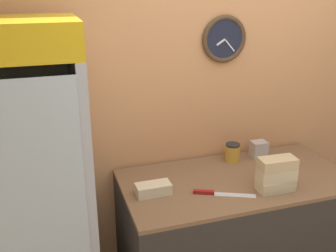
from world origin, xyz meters
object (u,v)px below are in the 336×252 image
sandwich_stack_top (278,164)px  sandwich_stack_bottom (275,185)px  beverage_cooler (27,181)px  condiment_jar (232,152)px  sandwich_flat_left (153,189)px  napkin_dispenser (259,149)px  sandwich_stack_middle (276,174)px  chefs_knife (215,193)px

sandwich_stack_top → sandwich_stack_bottom: bearing=0.0°
beverage_cooler → condiment_jar: size_ratio=15.10×
sandwich_flat_left → napkin_dispenser: napkin_dispenser is taller
beverage_cooler → napkin_dispenser: bearing=5.3°
beverage_cooler → napkin_dispenser: 1.59m
condiment_jar → sandwich_flat_left: bearing=-157.2°
condiment_jar → napkin_dispenser: condiment_jar is taller
sandwich_stack_middle → sandwich_flat_left: sandwich_stack_middle is taller
sandwich_stack_top → condiment_jar: size_ratio=1.77×
sandwich_stack_middle → condiment_jar: 0.46m
sandwich_stack_middle → napkin_dispenser: size_ratio=1.95×
sandwich_flat_left → chefs_knife: (0.36, -0.12, -0.03)m
condiment_jar → sandwich_stack_bottom: bearing=-81.9°
sandwich_stack_top → sandwich_stack_middle: bearing=0.0°
napkin_dispenser → sandwich_stack_bottom: bearing=-107.8°
sandwich_stack_bottom → chefs_knife: 0.38m
chefs_knife → condiment_jar: bearing=52.3°
sandwich_stack_middle → condiment_jar: sandwich_stack_middle is taller
sandwich_flat_left → napkin_dispenser: (0.88, 0.28, 0.03)m
sandwich_stack_middle → condiment_jar: bearing=98.1°
sandwich_stack_bottom → chefs_knife: size_ratio=0.65×
sandwich_stack_bottom → sandwich_stack_top: 0.14m
chefs_knife → sandwich_stack_top: bearing=-9.2°
beverage_cooler → sandwich_flat_left: bearing=-10.9°
beverage_cooler → chefs_knife: beverage_cooler is taller
sandwich_stack_bottom → napkin_dispenser: size_ratio=1.91×
chefs_knife → sandwich_flat_left: bearing=161.6°
sandwich_stack_bottom → sandwich_flat_left: 0.75m
beverage_cooler → sandwich_flat_left: beverage_cooler is taller
sandwich_stack_middle → sandwich_stack_top: sandwich_stack_top is taller
sandwich_stack_bottom → chefs_knife: sandwich_stack_bottom is taller
beverage_cooler → sandwich_stack_top: size_ratio=8.53×
sandwich_stack_bottom → beverage_cooler: bearing=167.6°
sandwich_stack_bottom → napkin_dispenser: napkin_dispenser is taller
sandwich_stack_middle → chefs_knife: size_ratio=0.66×
beverage_cooler → sandwich_flat_left: size_ratio=9.33×
chefs_knife → sandwich_stack_middle: bearing=-9.2°
sandwich_stack_top → napkin_dispenser: size_ratio=1.93×
napkin_dispenser → sandwich_flat_left: bearing=-162.1°
sandwich_stack_middle → sandwich_flat_left: (-0.73, 0.18, -0.07)m
sandwich_stack_middle → sandwich_flat_left: size_ratio=1.11×
beverage_cooler → sandwich_stack_bottom: size_ratio=8.61×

